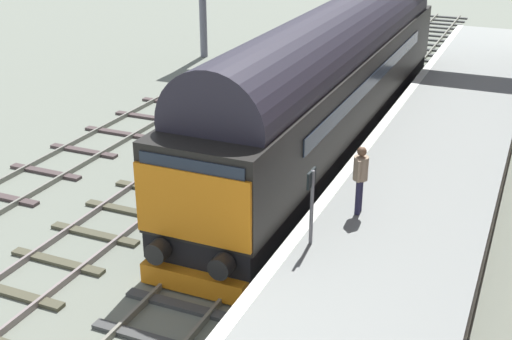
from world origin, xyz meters
TOP-DOWN VIEW (x-y plane):
  - ground_plane at (0.00, 0.00)m, footprint 140.00×140.00m
  - track_main at (0.00, -0.00)m, footprint 2.50×60.00m
  - track_adjacent_west at (-3.46, 0.00)m, footprint 2.50×60.00m
  - track_adjacent_far_west at (-7.17, -0.00)m, footprint 2.50×60.00m
  - station_platform at (3.60, 0.00)m, footprint 4.00×44.00m
  - diesel_locomotive at (0.00, 4.75)m, footprint 2.74×19.39m
  - platform_number_sign at (2.13, -3.46)m, footprint 0.10×0.44m
  - waiting_passenger at (2.68, -1.64)m, footprint 0.36×0.51m

SIDE VIEW (x-z plane):
  - ground_plane at x=0.00m, z-range 0.00..0.00m
  - track_main at x=0.00m, z-range -0.02..0.13m
  - track_adjacent_west at x=-3.46m, z-range -0.02..0.13m
  - track_adjacent_far_west at x=-7.17m, z-range -0.02..0.13m
  - station_platform at x=3.60m, z-range 0.00..1.01m
  - waiting_passenger at x=2.68m, z-range 1.17..2.81m
  - platform_number_sign at x=2.13m, z-range 1.30..2.98m
  - diesel_locomotive at x=0.00m, z-range 0.15..4.83m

